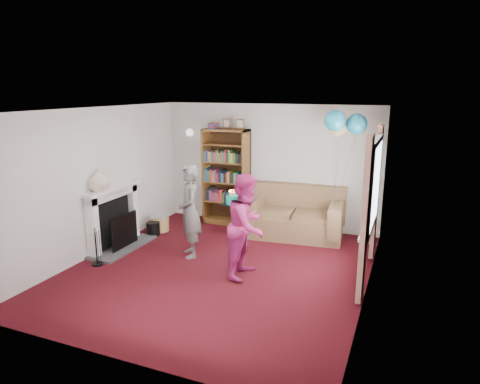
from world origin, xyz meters
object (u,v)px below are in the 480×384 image
at_px(person_magenta, 247,226).
at_px(birthday_cake, 235,200).
at_px(sofa, 295,217).
at_px(person_striped, 190,211).
at_px(bookcase, 227,178).

height_order(person_magenta, birthday_cake, person_magenta).
distance_m(sofa, person_striped, 2.25).
distance_m(sofa, person_magenta, 2.14).
distance_m(bookcase, person_magenta, 2.68).
bearing_deg(sofa, person_magenta, -101.55).
bearing_deg(birthday_cake, person_magenta, -18.70).
xyz_separation_m(sofa, person_striped, (-1.38, -1.72, 0.43)).
xyz_separation_m(sofa, person_magenta, (-0.21, -2.08, 0.44)).
xyz_separation_m(bookcase, person_magenta, (1.35, -2.31, -0.18)).
relative_size(sofa, birthday_cake, 5.52).
distance_m(bookcase, person_striped, 1.96).
xyz_separation_m(sofa, birthday_cake, (-0.44, -2.00, 0.79)).
height_order(sofa, birthday_cake, birthday_cake).
relative_size(sofa, person_magenta, 1.14).
relative_size(sofa, person_striped, 1.15).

